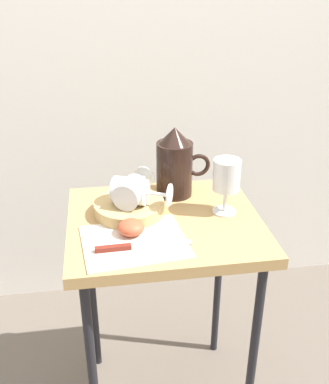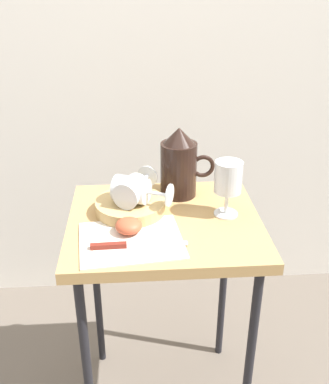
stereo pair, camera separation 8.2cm
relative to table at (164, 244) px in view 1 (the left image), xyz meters
name	(u,v)px [view 1 (the left image)]	position (x,y,z in m)	size (l,w,h in m)	color
curtain_drape	(137,26)	(0.00, 0.62, 0.49)	(2.40, 0.03, 2.18)	silver
table	(164,244)	(0.00, 0.00, 0.00)	(0.51, 0.44, 0.68)	tan
linen_napkin	(134,242)	(-0.09, -0.10, 0.08)	(0.25, 0.20, 0.00)	silver
basket_tray	(129,208)	(-0.09, 0.04, 0.09)	(0.19, 0.19, 0.04)	tan
pitcher	(175,168)	(0.05, 0.14, 0.16)	(0.16, 0.10, 0.20)	black
wine_glass_upright	(226,178)	(0.17, 0.01, 0.18)	(0.07, 0.07, 0.15)	silver
wine_glass_tipped_near	(131,191)	(-0.08, 0.03, 0.15)	(0.12, 0.16, 0.07)	silver
wine_glass_tipped_far	(132,191)	(-0.08, 0.04, 0.15)	(0.17, 0.12, 0.07)	silver
apple_half_left	(131,227)	(-0.09, -0.06, 0.10)	(0.07, 0.07, 0.04)	#C15133
knife	(129,247)	(-0.10, -0.13, 0.09)	(0.23, 0.02, 0.01)	silver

